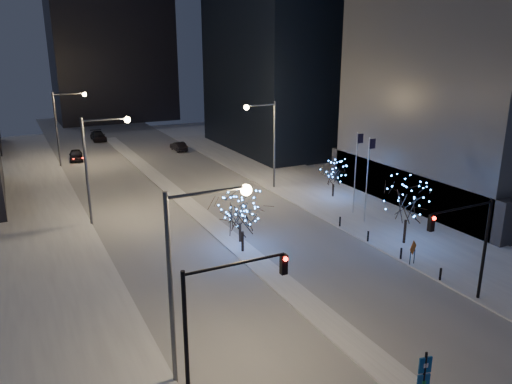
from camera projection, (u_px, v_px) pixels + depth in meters
ground at (360, 350)px, 27.69m from camera, size 160.00×160.00×0.00m
road at (170, 189)px, 57.58m from camera, size 20.00×130.00×0.02m
median at (184, 200)px, 53.29m from camera, size 2.00×80.00×0.15m
east_sidewalk at (355, 207)px, 51.21m from camera, size 10.00×90.00×0.15m
west_sidewalk at (54, 261)px, 38.72m from camera, size 8.00×90.00×0.15m
plinth at (500, 172)px, 57.13m from camera, size 30.00×24.00×4.00m
horizon_block at (109, 18)px, 102.76m from camera, size 24.00×14.00×42.00m
street_lamp_w_near at (191, 259)px, 23.65m from camera, size 4.40×0.56×10.00m
street_lamp_w_mid at (97, 156)px, 45.01m from camera, size 4.40×0.56×10.00m
street_lamp_w_far at (64, 119)px, 66.37m from camera, size 4.40×0.56×10.00m
street_lamp_east at (267, 134)px, 55.78m from camera, size 3.90×0.56×10.00m
traffic_signal_west at (218, 309)px, 22.66m from camera, size 5.26×0.43×7.00m
traffic_signal_east at (470, 237)px, 31.00m from camera, size 5.26×0.43×7.00m
flagpoles at (362, 170)px, 46.79m from camera, size 1.35×2.60×8.00m
bollards at (384, 244)px, 40.45m from camera, size 0.16×12.16×0.90m
car_near at (76, 155)px, 71.29m from camera, size 2.31×4.65×1.52m
car_mid at (179, 146)px, 77.49m from camera, size 1.63×4.31×1.40m
car_far at (98, 136)px, 85.40m from camera, size 2.28×5.42×1.56m
holiday_tree_median_near at (242, 215)px, 39.41m from camera, size 3.98×3.98×4.88m
holiday_tree_median_far at (240, 210)px, 41.39m from camera, size 3.62×3.62×4.37m
holiday_tree_plaza_near at (408, 201)px, 40.89m from camera, size 5.81×5.81×5.68m
holiday_tree_plaza_far at (334, 174)px, 53.78m from camera, size 3.35×3.35×3.96m
wayfinding_sign at (424, 378)px, 22.10m from camera, size 0.61×0.21×3.43m
construction_sign at (413, 250)px, 37.64m from camera, size 1.09×0.51×1.93m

